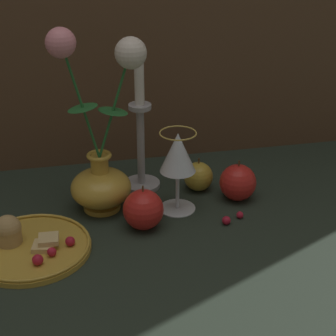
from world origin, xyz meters
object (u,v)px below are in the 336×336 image
Objects in this scene: plate_with_pastries at (27,244)px; wine_glass at (178,156)px; candlestick at (141,140)px; vase at (101,158)px; apple_at_table_edge at (198,176)px; apple_beside_vase at (238,182)px; apple_near_glass at (143,210)px.

wine_glass reaches higher than plate_with_pastries.
wine_glass is 0.13m from candlestick.
vase reaches higher than apple_at_table_edge.
apple_beside_vase is 0.09m from apple_at_table_edge.
apple_beside_vase is (0.29, -0.02, -0.08)m from vase.
apple_near_glass is (0.22, 0.03, 0.03)m from plate_with_pastries.
candlestick is 3.51× the size of apple_beside_vase.
wine_glass is 0.16m from apple_beside_vase.
candlestick is at bearing 116.69° from wine_glass.
apple_at_table_edge is at bearing 140.89° from apple_beside_vase.
apple_near_glass is (0.07, -0.09, -0.08)m from vase.
apple_beside_vase is at bearing -27.05° from candlestick.
apple_near_glass is (-0.22, -0.07, 0.00)m from apple_beside_vase.
candlestick is at bearing 161.65° from apple_at_table_edge.
apple_at_table_edge is (0.37, 0.16, 0.02)m from plate_with_pastries.
plate_with_pastries is at bearing -141.10° from vase.
apple_at_table_edge is at bearing 41.57° from apple_near_glass.
apple_near_glass reaches higher than plate_with_pastries.
vase reaches higher than candlestick.
plate_with_pastries is 0.40m from apple_at_table_edge.
apple_near_glass is at bearing -52.04° from vase.
wine_glass is (0.30, 0.09, 0.11)m from plate_with_pastries.
vase is at bearing 176.34° from apple_beside_vase.
candlestick reaches higher than apple_at_table_edge.
wine_glass is at bearing -12.29° from vase.
vase is 4.14× the size of apple_near_glass.
plate_with_pastries is 2.43× the size of apple_beside_vase.
apple_near_glass is 0.19m from apple_at_table_edge.
vase is 0.23m from apple_at_table_edge.
wine_glass is 2.26× the size of apple_at_table_edge.
candlestick is 3.45× the size of apple_near_glass.
apple_at_table_edge is (0.21, 0.04, -0.08)m from vase.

